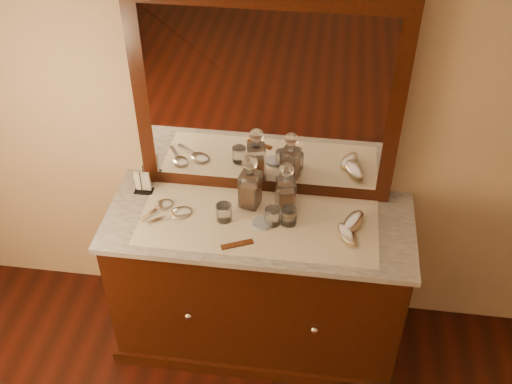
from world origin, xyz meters
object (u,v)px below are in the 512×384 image
napkin_rack (143,183)px  pin_dish (262,223)px  decanter_right (286,192)px  brush_near (347,235)px  hand_mirror_outer (161,206)px  brush_far (353,223)px  comb (237,244)px  mirror_frame (266,99)px  hand_mirror_inner (177,214)px  dresser_cabinet (259,283)px  decanter_left (250,187)px

napkin_rack → pin_dish: bearing=-15.3°
decanter_right → brush_near: size_ratio=1.67×
brush_near → hand_mirror_outer: size_ratio=0.86×
brush_far → comb: bearing=-159.6°
comb → mirror_frame: bearing=55.9°
pin_dish → hand_mirror_inner: 0.40m
comb → brush_far: 0.54m
napkin_rack → brush_near: (0.99, -0.20, -0.03)m
dresser_cabinet → decanter_left: decanter_left is taller
decanter_right → hand_mirror_outer: bearing=-173.3°
decanter_right → decanter_left: bearing=176.3°
dresser_cabinet → decanter_left: (-0.05, 0.10, 0.55)m
brush_far → decanter_left: bearing=169.5°
comb → brush_near: size_ratio=0.90×
mirror_frame → hand_mirror_inner: mirror_frame is taller
comb → decanter_left: bearing=61.8°
decanter_right → brush_near: decanter_right is taller
decanter_right → hand_mirror_inner: (-0.50, -0.11, -0.10)m
comb → hand_mirror_inner: size_ratio=0.69×
napkin_rack → hand_mirror_inner: napkin_rack is taller
dresser_cabinet → decanter_left: size_ratio=4.88×
mirror_frame → pin_dish: size_ratio=13.43×
comb → brush_near: 0.49m
mirror_frame → brush_far: mirror_frame is taller
hand_mirror_inner → mirror_frame: bearing=35.2°
decanter_left → decanter_right: bearing=-3.7°
decanter_left → decanter_right: decanter_left is taller
decanter_right → brush_far: (0.32, -0.08, -0.08)m
comb → decanter_left: decanter_left is taller
brush_near → hand_mirror_outer: brush_near is taller
hand_mirror_outer → hand_mirror_inner: size_ratio=0.90×
mirror_frame → brush_far: size_ratio=6.52×
dresser_cabinet → hand_mirror_outer: (-0.47, 0.02, 0.45)m
dresser_cabinet → mirror_frame: bearing=90.0°
dresser_cabinet → decanter_right: bearing=37.1°
mirror_frame → brush_near: size_ratio=7.39×
brush_far → hand_mirror_outer: brush_far is taller
pin_dish → brush_far: (0.41, 0.04, 0.02)m
dresser_cabinet → napkin_rack: (-0.59, 0.13, 0.49)m
decanter_left → pin_dish: bearing=-60.6°
decanter_left → decanter_right: size_ratio=1.06×
pin_dish → decanter_right: bearing=52.6°
napkin_rack → brush_far: bearing=-6.9°
mirror_frame → brush_near: bearing=-38.1°
pin_dish → decanter_left: bearing=119.4°
comb → napkin_rack: 0.60m
pin_dish → hand_mirror_inner: size_ratio=0.42×
brush_far → hand_mirror_inner: 0.82m
mirror_frame → hand_mirror_inner: (-0.38, -0.27, -0.49)m
mirror_frame → hand_mirror_inner: size_ratio=5.68×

